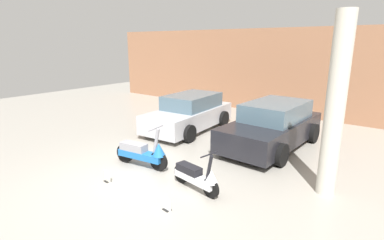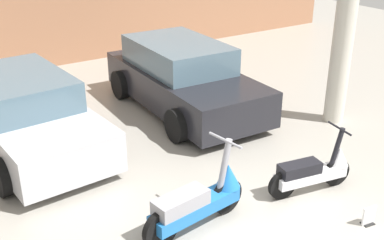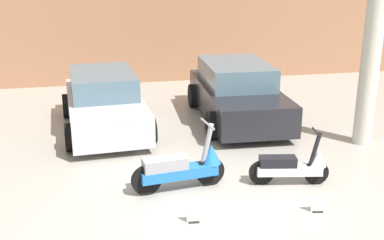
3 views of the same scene
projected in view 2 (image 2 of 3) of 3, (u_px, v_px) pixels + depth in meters
scooter_front_left at (200, 200)px, 6.11m from camera, size 1.61×0.59×1.12m
scooter_front_right at (314, 170)px, 6.92m from camera, size 1.35×0.54×0.95m
car_rear_left at (27, 115)px, 8.07m from camera, size 2.03×3.90×1.29m
car_rear_center at (183, 78)px, 9.71m from camera, size 2.07×4.08×1.36m
placard_near_right_scooter at (369, 217)px, 6.26m from camera, size 0.20×0.14×0.26m
support_column_side at (345, 25)px, 8.65m from camera, size 0.38×0.38×3.74m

